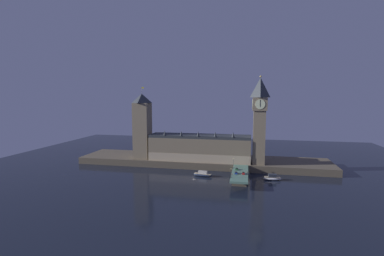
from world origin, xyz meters
The scene contains 16 objects.
ground_plane centered at (0.00, 0.00, 0.00)m, with size 400.00×400.00×0.00m, color black.
embankment centered at (0.00, 39.00, 2.84)m, with size 220.00×42.00×5.67m.
parliament_hall centered at (-0.77, 31.04, 16.61)m, with size 86.59×21.42×26.32m.
clock_tower centered at (48.71, 26.29, 43.49)m, with size 11.80×11.91×71.42m.
victoria_tower centered at (-52.21, 28.24, 34.51)m, with size 13.76×13.76×63.39m.
bridge centered at (34.86, -5.00, 4.37)m, with size 11.66×46.00×6.27m.
car_northbound_lead centered at (32.30, 1.57, 6.91)m, with size 1.97×3.81×1.38m.
car_northbound_trail centered at (32.30, -9.22, 6.90)m, with size 1.92×4.47×1.33m.
car_southbound_lead centered at (37.43, -9.16, 6.93)m, with size 1.86×4.28×1.40m.
pedestrian_near_rail centered at (29.73, -15.02, 7.15)m, with size 0.38×0.38×1.67m.
pedestrian_mid_walk centered at (39.99, -8.06, 7.20)m, with size 0.38×0.38×1.76m.
pedestrian_far_rail centered at (29.73, 6.03, 7.15)m, with size 0.38×0.38×1.67m.
street_lamp_near centered at (29.33, -19.72, 10.34)m, with size 1.34×0.60×6.50m.
street_lamp_far centered at (29.33, 9.72, 10.62)m, with size 1.34×0.60×6.96m.
boat_upstream centered at (6.87, 0.76, 1.56)m, with size 15.60×6.37×4.28m.
boat_downstream centered at (58.01, 1.57, 1.64)m, with size 13.02×5.09×4.50m.
Camera 1 is at (40.18, -202.88, 60.27)m, focal length 26.00 mm.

